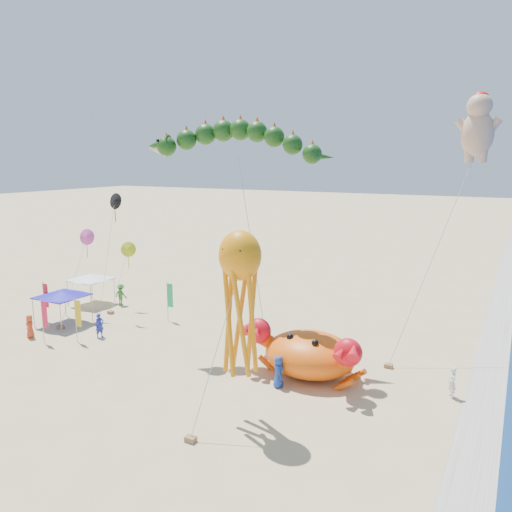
{
  "coord_description": "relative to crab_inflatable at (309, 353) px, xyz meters",
  "views": [
    {
      "loc": [
        12.91,
        -25.76,
        12.61
      ],
      "look_at": [
        -2.0,
        2.0,
        6.5
      ],
      "focal_mm": 35.0,
      "sensor_mm": 36.0,
      "label": 1
    }
  ],
  "objects": [
    {
      "name": "canopy_blue",
      "position": [
        -20.49,
        -0.18,
        1.01
      ],
      "size": [
        3.58,
        3.58,
        2.71
      ],
      "color": "gray",
      "rests_on": "ground"
    },
    {
      "name": "octopus_kite",
      "position": [
        -1.08,
        -6.19,
        5.07
      ],
      "size": [
        2.25,
        4.01,
        9.42
      ],
      "color": "orange",
      "rests_on": "ground"
    },
    {
      "name": "dragon_kite",
      "position": [
        -5.97,
        1.74,
        11.99
      ],
      "size": [
        11.78,
        4.81,
        14.72
      ],
      "color": "#163F11",
      "rests_on": "ground"
    },
    {
      "name": "canopy_white",
      "position": [
        -22.72,
        4.85,
        1.01
      ],
      "size": [
        3.32,
        3.32,
        2.71
      ],
      "color": "gray",
      "rests_on": "ground"
    },
    {
      "name": "beachgoers",
      "position": [
        -12.56,
        1.14,
        -0.53
      ],
      "size": [
        28.89,
        10.07,
        1.89
      ],
      "color": "#2E822B",
      "rests_on": "ground"
    },
    {
      "name": "cherub_kite",
      "position": [
        7.26,
        10.3,
        13.32
      ],
      "size": [
        4.64,
        8.0,
        16.9
      ],
      "color": "#E2AA8A",
      "rests_on": "ground"
    },
    {
      "name": "foam_strip",
      "position": [
        9.42,
        -0.1,
        -1.43
      ],
      "size": [
        320.0,
        320.0,
        0.0
      ],
      "primitive_type": "plane",
      "color": "silver",
      "rests_on": "ground"
    },
    {
      "name": "small_kites",
      "position": [
        -19.2,
        3.69,
        4.85
      ],
      "size": [
        3.5,
        6.54,
        10.04
      ],
      "color": "black",
      "rests_on": "ground"
    },
    {
      "name": "crab_inflatable",
      "position": [
        0.0,
        0.0,
        0.0
      ],
      "size": [
        7.43,
        5.2,
        3.25
      ],
      "color": "#FF600D",
      "rests_on": "ground"
    },
    {
      "name": "ground",
      "position": [
        -2.58,
        -0.1,
        -1.43
      ],
      "size": [
        320.0,
        320.0,
        0.0
      ],
      "primitive_type": "plane",
      "color": "#D1B784",
      "rests_on": "ground"
    },
    {
      "name": "feather_flags",
      "position": [
        -17.57,
        -0.55,
        0.58
      ],
      "size": [
        9.16,
        8.08,
        3.2
      ],
      "color": "gray",
      "rests_on": "ground"
    }
  ]
}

